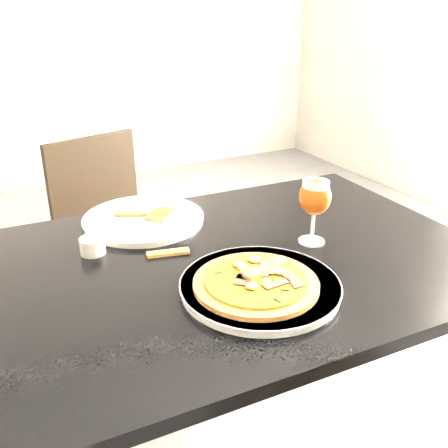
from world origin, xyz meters
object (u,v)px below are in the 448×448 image
chair_far (114,237)px  dining_table (227,292)px  beer_glass (315,198)px  pizza (256,282)px

chair_far → dining_table: bearing=-101.3°
dining_table → chair_far: (-0.06, 0.84, -0.20)m
beer_glass → pizza: bearing=-149.7°
dining_table → beer_glass: 0.30m
pizza → beer_glass: bearing=30.3°
chair_far → beer_glass: size_ratio=5.12×
dining_table → pizza: bearing=-94.8°
pizza → beer_glass: beer_glass is taller
dining_table → beer_glass: beer_glass is taller
pizza → chair_far: bearing=92.4°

